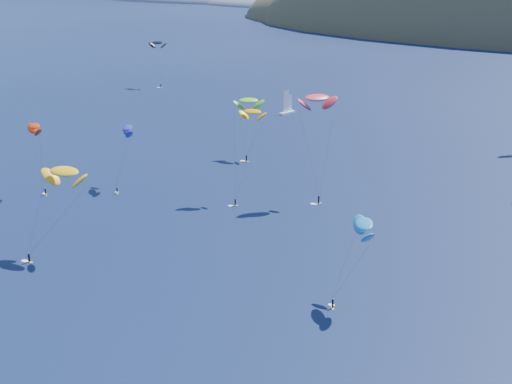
{
  "coord_description": "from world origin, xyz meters",
  "views": [
    {
      "loc": [
        67.8,
        -50.58,
        60.81
      ],
      "look_at": [
        -9.18,
        80.0,
        9.0
      ],
      "focal_mm": 50.0,
      "sensor_mm": 36.0,
      "label": 1
    }
  ],
  "objects": [
    {
      "name": "kitesurfer_0",
      "position": [
        -73.3,
        75.52,
        17.2
      ],
      "size": [
        9.53,
        6.47,
        19.34
      ],
      "rotation": [
        0.0,
        0.0,
        -0.45
      ],
      "color": "yellow",
      "rests_on": "ground"
    },
    {
      "name": "kitesurfer_3",
      "position": [
        -23.7,
        100.95,
        24.61
      ],
      "size": [
        7.88,
        14.35,
        26.75
      ],
      "rotation": [
        0.0,
        0.0,
        0.67
      ],
      "color": "yellow",
      "rests_on": "ground"
    },
    {
      "name": "kitesurfer_9",
      "position": [
        -7.52,
        107.04,
        25.94
      ],
      "size": [
        9.88,
        10.76,
        28.8
      ],
      "rotation": [
        0.0,
        0.0,
        0.9
      ],
      "color": "yellow",
      "rests_on": "ground"
    },
    {
      "name": "sailboat",
      "position": [
        -59.94,
        190.16,
        0.91
      ],
      "size": [
        8.87,
        7.67,
        10.67
      ],
      "rotation": [
        0.0,
        0.0,
        -0.23
      ],
      "color": "white",
      "rests_on": "ground"
    },
    {
      "name": "kitesurfer_12",
      "position": [
        -140.22,
        212.92,
        19.89
      ],
      "size": [
        9.3,
        7.19,
        22.29
      ],
      "rotation": [
        0.0,
        0.0,
        0.18
      ],
      "color": "yellow",
      "rests_on": "ground"
    },
    {
      "name": "headland",
      "position": [
        -445.26,
        750.08,
        -3.36
      ],
      "size": [
        460.0,
        250.0,
        60.0
      ],
      "color": "slate",
      "rests_on": "ground"
    },
    {
      "name": "kitesurfer_10",
      "position": [
        -56.02,
        91.83,
        15.52
      ],
      "size": [
        8.22,
        13.4,
        17.74
      ],
      "rotation": [
        0.0,
        0.0,
        -0.74
      ],
      "color": "yellow",
      "rests_on": "ground"
    },
    {
      "name": "kitesurfer_5",
      "position": [
        24.55,
        60.62,
        14.57
      ],
      "size": [
        8.66,
        11.95,
        17.11
      ],
      "rotation": [
        0.0,
        0.0,
        -0.96
      ],
      "color": "yellow",
      "rests_on": "ground"
    },
    {
      "name": "kitesurfer_1",
      "position": [
        -40.75,
        131.47,
        14.08
      ],
      "size": [
        8.88,
        8.55,
        16.48
      ],
      "rotation": [
        0.0,
        0.0,
        0.13
      ],
      "color": "yellow",
      "rests_on": "ground"
    },
    {
      "name": "kitesurfer_2",
      "position": [
        -37.27,
        49.86,
        17.43
      ],
      "size": [
        11.03,
        12.47,
        20.4
      ],
      "rotation": [
        0.0,
        0.0,
        0.11
      ],
      "color": "yellow",
      "rests_on": "ground"
    }
  ]
}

